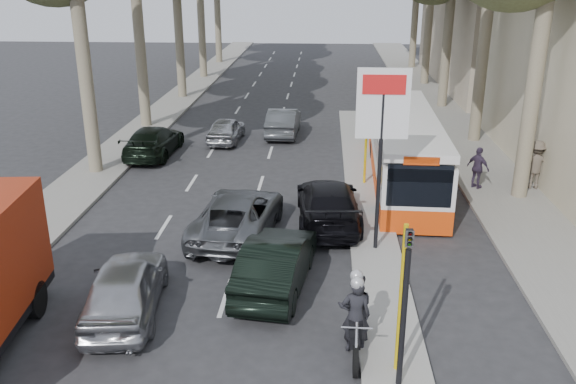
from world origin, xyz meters
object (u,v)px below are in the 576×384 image
object	(u,v)px
motorcycle	(355,314)
dark_hatchback	(276,263)
city_bus	(404,148)
silver_hatchback	(125,287)

from	to	relation	value
motorcycle	dark_hatchback	bearing A→B (deg)	127.86
dark_hatchback	city_bus	bearing A→B (deg)	-108.92
silver_hatchback	city_bus	size ratio (longest dim) A/B	0.40
silver_hatchback	city_bus	distance (m)	13.13
silver_hatchback	motorcycle	bearing A→B (deg)	161.62
dark_hatchback	motorcycle	distance (m)	3.37
dark_hatchback	motorcycle	bearing A→B (deg)	134.24
city_bus	silver_hatchback	bearing A→B (deg)	-126.10
dark_hatchback	city_bus	size ratio (longest dim) A/B	0.41
dark_hatchback	motorcycle	xyz separation A→B (m)	(2.00, -2.70, 0.15)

